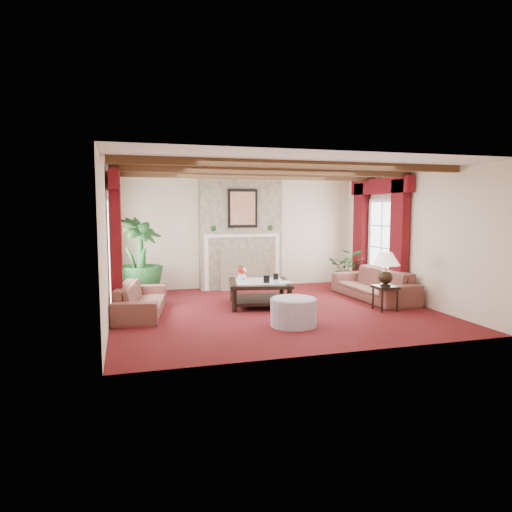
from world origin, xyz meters
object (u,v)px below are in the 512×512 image
object	(u,v)px
sofa_left	(141,294)
potted_palm	(140,276)
coffee_table	(259,294)
ottoman	(293,312)
sofa_right	(374,279)
side_table	(385,298)

from	to	relation	value
sofa_left	potted_palm	xyz separation A→B (m)	(0.03, 1.55, 0.11)
potted_palm	sofa_left	bearing A→B (deg)	-91.12
sofa_left	coffee_table	distance (m)	2.32
ottoman	potted_palm	bearing A→B (deg)	127.75
sofa_left	ottoman	world-z (taller)	sofa_left
sofa_right	ottoman	bearing A→B (deg)	-58.69
side_table	ottoman	size ratio (longest dim) A/B	0.62
sofa_left	side_table	world-z (taller)	sofa_left
potted_palm	coffee_table	bearing A→B (deg)	-32.21
coffee_table	side_table	distance (m)	2.44
sofa_left	side_table	xyz separation A→B (m)	(4.50, -0.96, -0.14)
coffee_table	ottoman	distance (m)	1.65
coffee_table	side_table	bearing A→B (deg)	-14.93
sofa_right	coffee_table	size ratio (longest dim) A/B	1.86
potted_palm	side_table	size ratio (longest dim) A/B	4.07
side_table	ottoman	distance (m)	2.16
sofa_left	ottoman	size ratio (longest dim) A/B	2.62
side_table	ottoman	world-z (taller)	side_table
sofa_right	potted_palm	distance (m)	5.06
ottoman	coffee_table	bearing A→B (deg)	93.73
potted_palm	side_table	distance (m)	5.13
coffee_table	side_table	xyz separation A→B (m)	(2.19, -1.07, -0.01)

